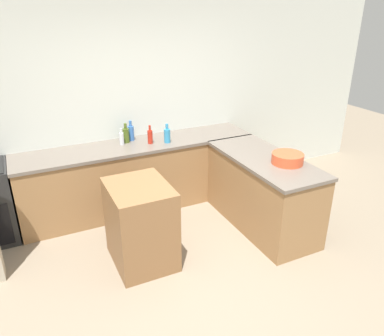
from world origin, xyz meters
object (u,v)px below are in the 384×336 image
object	(u,v)px
island_table	(141,224)
mixing_bowl	(288,158)
water_bottle_blue	(131,133)
olive_oil_bottle	(126,135)
hot_sauce_bottle	(150,136)
vinegar_bottle_clear	(122,138)
dish_soap_bottle	(167,135)

from	to	relation	value
island_table	mixing_bowl	world-z (taller)	mixing_bowl
island_table	water_bottle_blue	size ratio (longest dim) A/B	3.34
mixing_bowl	olive_oil_bottle	size ratio (longest dim) A/B	1.39
mixing_bowl	hot_sauce_bottle	size ratio (longest dim) A/B	1.48
water_bottle_blue	vinegar_bottle_clear	bearing A→B (deg)	-144.23
hot_sauce_bottle	dish_soap_bottle	distance (m)	0.22
mixing_bowl	vinegar_bottle_clear	xyz separation A→B (m)	(-1.51, 1.40, 0.03)
dish_soap_bottle	mixing_bowl	bearing A→B (deg)	-52.11
hot_sauce_bottle	mixing_bowl	bearing A→B (deg)	-47.89
olive_oil_bottle	island_table	bearing A→B (deg)	-101.55
dish_soap_bottle	water_bottle_blue	bearing A→B (deg)	143.97
hot_sauce_bottle	dish_soap_bottle	world-z (taller)	dish_soap_bottle
island_table	vinegar_bottle_clear	world-z (taller)	vinegar_bottle_clear
vinegar_bottle_clear	island_table	bearing A→B (deg)	-98.62
mixing_bowl	dish_soap_bottle	size ratio (longest dim) A/B	1.43
olive_oil_bottle	vinegar_bottle_clear	xyz separation A→B (m)	(-0.08, -0.06, -0.02)
island_table	hot_sauce_bottle	distance (m)	1.34
vinegar_bottle_clear	mixing_bowl	bearing A→B (deg)	-42.84
water_bottle_blue	olive_oil_bottle	size ratio (longest dim) A/B	1.04
water_bottle_blue	mixing_bowl	bearing A→B (deg)	-48.29
vinegar_bottle_clear	hot_sauce_bottle	bearing A→B (deg)	-17.69
water_bottle_blue	hot_sauce_bottle	xyz separation A→B (m)	(0.18, -0.22, -0.01)
island_table	hot_sauce_bottle	bearing A→B (deg)	64.41
island_table	olive_oil_bottle	bearing A→B (deg)	78.45
island_table	water_bottle_blue	distance (m)	1.48
island_table	water_bottle_blue	bearing A→B (deg)	75.48
dish_soap_bottle	vinegar_bottle_clear	bearing A→B (deg)	162.78
dish_soap_bottle	vinegar_bottle_clear	distance (m)	0.58
island_table	dish_soap_bottle	size ratio (longest dim) A/B	3.58
olive_oil_bottle	hot_sauce_bottle	world-z (taller)	olive_oil_bottle
water_bottle_blue	island_table	bearing A→B (deg)	-104.52
olive_oil_bottle	dish_soap_bottle	world-z (taller)	olive_oil_bottle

